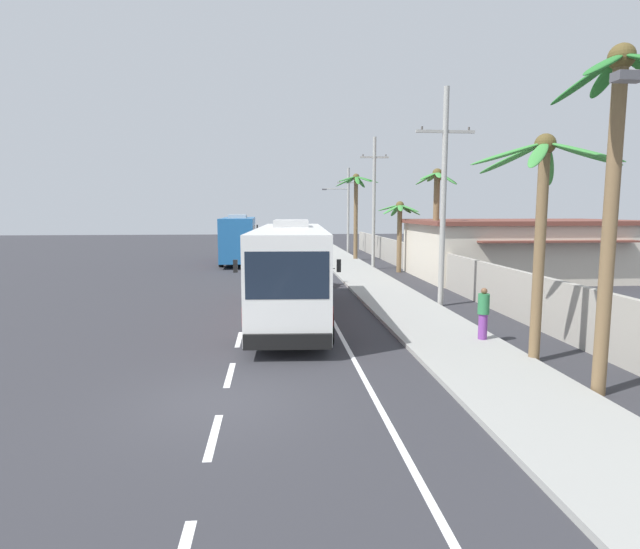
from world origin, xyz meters
The scene contains 17 objects.
ground_plane centered at (0.00, 0.00, 0.00)m, with size 160.00×160.00×0.00m, color #303035.
sidewalk_kerb centered at (6.80, 10.00, 0.07)m, with size 3.20×90.00×0.14m, color #999993.
lane_markings centered at (2.06, 14.85, 0.00)m, with size 3.56×71.24×0.01m.
boundary_wall centered at (10.60, 14.00, 0.96)m, with size 0.24×60.00×1.92m, color #9E998E.
coach_bus_foreground centered at (1.84, 8.93, 1.99)m, with size 3.42×12.30×3.83m.
coach_bus_far_lane centered at (-1.62, 30.66, 2.03)m, with size 2.99×10.75×3.91m.
motorcycle_beside_bus centered at (4.24, 17.21, 0.66)m, with size 0.56×1.96×1.63m.
pedestrian_near_kerb centered at (7.79, 4.31, 1.00)m, with size 0.36×0.36×1.66m.
utility_pole_mid centered at (8.54, 10.71, 4.91)m, with size 2.57×0.24×9.43m.
utility_pole_far centered at (8.31, 25.02, 4.85)m, with size 2.04×0.24×9.34m.
utility_pole_distant centered at (8.47, 39.33, 4.49)m, with size 3.71×0.24×8.38m.
palm_nearest centered at (10.71, 18.34, 4.49)m, with size 2.62×2.79×6.65m.
palm_second centered at (8.42, 2.25, 4.59)m, with size 4.13×3.62×6.26m.
palm_third centered at (8.11, 31.73, 5.09)m, with size 3.62×3.68×7.28m.
palm_fourth centered at (8.61, -0.33, 5.25)m, with size 2.92×3.13×7.76m.
palm_farthest centered at (9.74, 23.10, 3.48)m, with size 2.88×2.91×4.84m.
roadside_building centered at (16.63, 19.76, 1.83)m, with size 13.54×9.23×3.63m.
Camera 1 is at (1.17, -11.06, 4.23)m, focal length 28.62 mm.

